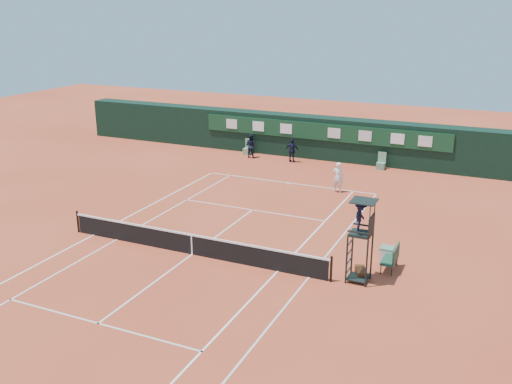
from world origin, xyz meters
TOP-DOWN VIEW (x-y plane):
  - ground at (0.00, 0.00)m, footprint 90.00×90.00m
  - court_lines at (0.00, 0.00)m, footprint 11.05×23.85m
  - tennis_net at (0.00, 0.00)m, footprint 12.90×0.10m
  - back_wall at (0.00, 18.74)m, footprint 40.00×1.65m
  - linesman_chair_left at (-5.50, 17.48)m, footprint 0.55×0.50m
  - linesman_chair_right at (4.50, 17.48)m, footprint 0.55×0.50m
  - umpire_chair at (7.37, 0.52)m, footprint 0.96×0.95m
  - player_bench at (8.40, 2.03)m, footprint 0.55×1.20m
  - tennis_bag at (7.37, 0.98)m, footprint 0.69×0.95m
  - cooler at (8.01, 2.89)m, footprint 0.57×0.57m
  - tennis_ball at (2.28, 8.60)m, footprint 0.07×0.07m
  - player at (3.27, 11.39)m, footprint 0.70×0.50m
  - ball_kid_left at (-4.88, 16.69)m, footprint 0.87×0.69m
  - ball_kid_right at (-1.66, 16.73)m, footprint 1.00×0.44m

SIDE VIEW (x-z plane):
  - ground at x=0.00m, z-range 0.00..0.00m
  - court_lines at x=0.00m, z-range 0.00..0.01m
  - tennis_ball at x=2.28m, z-range 0.00..0.07m
  - tennis_bag at x=7.37m, z-range 0.00..0.33m
  - linesman_chair_left at x=-5.50m, z-range -0.26..0.89m
  - linesman_chair_right at x=4.50m, z-range -0.26..0.89m
  - cooler at x=8.01m, z-range 0.00..0.65m
  - tennis_net at x=0.00m, z-range -0.04..1.06m
  - player_bench at x=8.40m, z-range 0.05..1.15m
  - ball_kid_right at x=-1.66m, z-range 0.00..1.69m
  - ball_kid_left at x=-4.88m, z-range 0.00..1.75m
  - player at x=3.27m, z-range 0.00..1.83m
  - back_wall at x=0.00m, z-range 0.01..3.01m
  - umpire_chair at x=7.37m, z-range 0.75..4.17m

